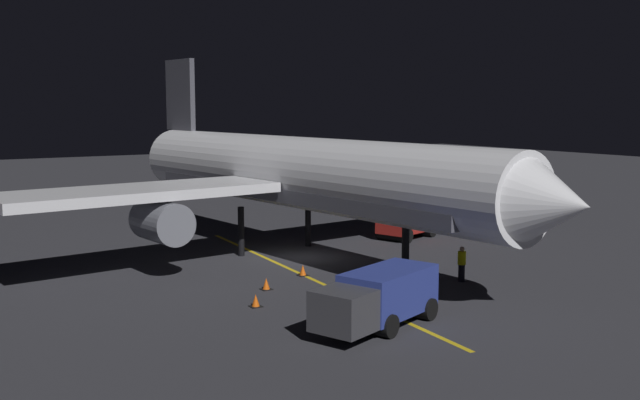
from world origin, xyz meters
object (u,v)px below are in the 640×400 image
at_px(ground_crew_worker, 462,264).
at_px(traffic_cone_under_wing, 377,280).
at_px(traffic_cone_near_right, 256,301).
at_px(traffic_cone_far, 266,284).
at_px(traffic_cone_near_left, 303,271).
at_px(catering_truck, 412,218).
at_px(baggage_truck, 379,299).
at_px(airliner, 295,175).

xyz_separation_m(ground_crew_worker, traffic_cone_under_wing, (3.98, -1.57, -0.64)).
xyz_separation_m(traffic_cone_near_right, traffic_cone_far, (-1.79, -2.40, 0.00)).
bearing_deg(traffic_cone_near_left, catering_truck, -153.91).
bearing_deg(ground_crew_worker, traffic_cone_far, -22.57).
bearing_deg(baggage_truck, airliner, -107.14).
distance_m(catering_truck, traffic_cone_under_wing, 13.64).
bearing_deg(traffic_cone_under_wing, traffic_cone_near_right, 2.59).
distance_m(catering_truck, traffic_cone_far, 16.42).
height_order(airliner, traffic_cone_far, airliner).
height_order(traffic_cone_near_right, traffic_cone_far, same).
relative_size(baggage_truck, traffic_cone_under_wing, 11.49).
relative_size(airliner, baggage_truck, 5.92).
bearing_deg(traffic_cone_near_right, traffic_cone_near_left, -140.00).
xyz_separation_m(traffic_cone_near_left, traffic_cone_under_wing, (-1.92, 3.65, 0.00)).
height_order(traffic_cone_near_left, traffic_cone_under_wing, same).
bearing_deg(traffic_cone_near_left, traffic_cone_far, 28.00).
xyz_separation_m(traffic_cone_near_left, traffic_cone_far, (2.92, 1.55, 0.00)).
distance_m(airliner, baggage_truck, 14.71).
relative_size(catering_truck, ground_crew_worker, 3.56).
bearing_deg(ground_crew_worker, airliner, -68.86).
relative_size(ground_crew_worker, traffic_cone_under_wing, 3.16).
bearing_deg(airliner, ground_crew_worker, 111.14).
height_order(baggage_truck, traffic_cone_under_wing, baggage_truck).
xyz_separation_m(baggage_truck, traffic_cone_under_wing, (-3.98, -5.54, -0.91)).
distance_m(catering_truck, traffic_cone_near_left, 13.12).
bearing_deg(airliner, baggage_truck, 72.86).
relative_size(baggage_truck, traffic_cone_near_left, 11.49).
height_order(airliner, traffic_cone_under_wing, airliner).
distance_m(ground_crew_worker, traffic_cone_under_wing, 4.33).
height_order(ground_crew_worker, traffic_cone_near_left, ground_crew_worker).
bearing_deg(airliner, traffic_cone_far, 49.87).
relative_size(catering_truck, traffic_cone_near_left, 11.27).
height_order(traffic_cone_near_left, traffic_cone_near_right, same).
relative_size(traffic_cone_near_left, traffic_cone_far, 1.00).
relative_size(catering_truck, traffic_cone_near_right, 11.27).
bearing_deg(ground_crew_worker, traffic_cone_near_right, -6.83).
bearing_deg(baggage_truck, ground_crew_worker, -153.49).
bearing_deg(traffic_cone_near_left, traffic_cone_under_wing, 117.81).
distance_m(baggage_truck, catering_truck, 20.35).
height_order(airliner, catering_truck, airliner).
relative_size(airliner, traffic_cone_near_left, 68.05).
distance_m(traffic_cone_near_right, traffic_cone_under_wing, 6.64).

